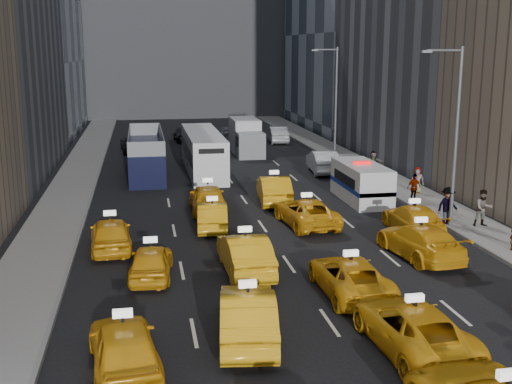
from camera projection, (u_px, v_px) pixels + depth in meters
The scene contains 34 objects.
ground at pixel (348, 350), 19.36m from camera, with size 160.00×160.00×0.00m, color black.
sidewalk_west at pixel (72, 188), 41.56m from camera, with size 3.00×90.00×0.15m, color gray.
sidewalk_east at pixel (380, 176), 45.16m from camera, with size 3.00×90.00×0.15m, color gray.
curb_west at pixel (95, 186), 41.80m from camera, with size 0.15×90.00×0.18m, color slate.
curb_east at pixel (360, 177), 44.91m from camera, with size 0.15×90.00×0.18m, color slate.
streetlight_near at pixel (454, 131), 31.39m from camera, with size 2.15×0.22×9.00m.
streetlight_far at pixel (334, 100), 50.60m from camera, with size 2.15×0.22×9.00m.
taxi_4 at pixel (124, 347), 17.85m from camera, with size 1.83×4.54×1.55m, color #ECA313.
taxi_5 at pixel (248, 315), 19.91m from camera, with size 1.69×4.86×1.60m, color #ECA313.
taxi_6 at pixel (413, 327), 19.25m from camera, with size 2.36×5.13×1.43m, color #ECA313.
taxi_8 at pixel (151, 261), 25.29m from camera, with size 1.59×3.96×1.35m, color #ECA313.
taxi_9 at pixel (245, 253), 25.92m from camera, with size 1.68×4.82×1.59m, color #ECA313.
taxi_10 at pixel (350, 276), 23.67m from camera, with size 2.23×4.84×1.34m, color #ECA313.
taxi_11 at pixel (420, 241), 27.75m from camera, with size 2.08×5.10×1.48m, color #ECA313.
taxi_12 at pixel (111, 234), 28.75m from camera, with size 1.78×4.43×1.51m, color #ECA313.
taxi_13 at pixel (212, 216), 32.13m from camera, with size 1.44×4.14×1.36m, color #ECA313.
taxi_14 at pixel (306, 212), 32.83m from camera, with size 2.30×5.00×1.39m, color #ECA313.
taxi_15 at pixel (414, 219), 31.34m from camera, with size 2.01×4.94×1.43m, color #ECA313.
taxi_16 at pixel (208, 198), 35.42m from camera, with size 1.89×4.71×1.60m, color #ECA313.
taxi_17 at pixel (274, 189), 37.60m from camera, with size 1.71×4.90×1.61m, color #ECA313.
nypd_van at pixel (361, 183), 38.05m from camera, with size 2.38×5.65×2.39m.
double_decker at pixel (146, 154), 45.91m from camera, with size 3.39×10.76×3.08m.
city_bus at pixel (203, 152), 46.93m from camera, with size 3.05×11.54×2.95m.
box_truck at pixel (246, 137), 55.01m from camera, with size 2.37×6.53×2.96m.
misc_car_0 at pixel (323, 162), 46.74m from camera, with size 1.75×5.01×1.65m, color #B7B9C0.
misc_car_1 at pixel (136, 143), 56.44m from camera, with size 2.44×5.29×1.47m, color black.
misc_car_2 at pixel (229, 134), 62.75m from camera, with size 2.03×4.98×1.45m, color gray.
misc_car_3 at pixel (185, 133), 62.66m from camera, with size 1.84×4.59×1.56m, color black.
misc_car_4 at pixel (278, 134), 61.82m from camera, with size 1.68×4.81×1.58m, color #A1A4A9.
pedestrian_1 at pixel (483, 208), 32.04m from camera, with size 0.91×0.50×1.88m, color gray.
pedestrian_2 at pixel (448, 206), 32.46m from camera, with size 1.24×0.51×1.92m, color gray.
pedestrian_3 at pixel (414, 188), 37.33m from camera, with size 0.96×0.44×1.65m, color gray.
pedestrian_4 at pixel (417, 180), 39.58m from camera, with size 0.79×0.43×1.61m, color gray.
pedestrian_5 at pixel (373, 162), 45.80m from camera, with size 1.48×0.43×1.60m, color gray.
Camera 1 is at (-5.89, -17.08, 8.89)m, focal length 45.00 mm.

